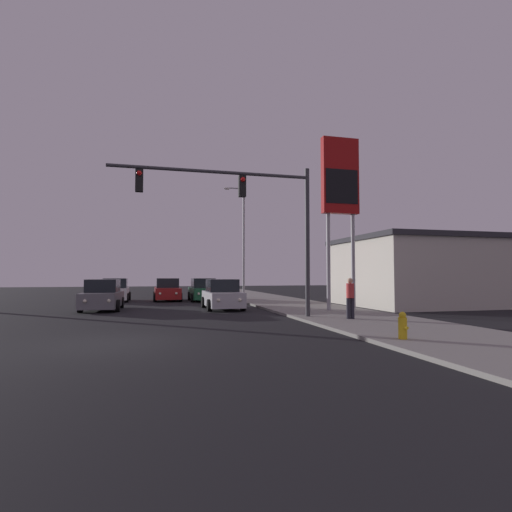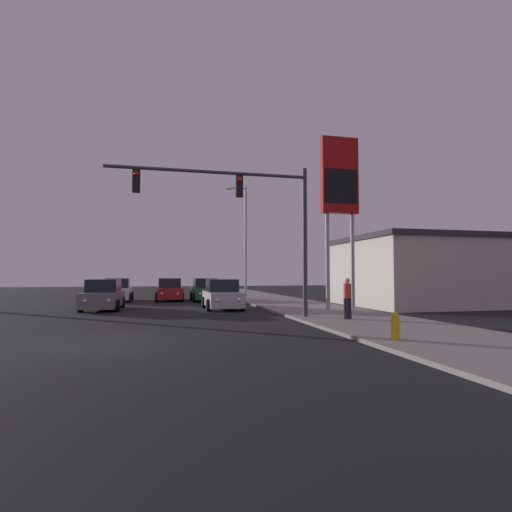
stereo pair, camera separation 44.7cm
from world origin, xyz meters
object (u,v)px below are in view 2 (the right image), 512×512
car_white (118,291)px  car_silver (222,295)px  fire_hydrant (395,326)px  pedestrian_on_sidewalk (347,296)px  gas_station_sign (339,185)px  car_grey (103,296)px  car_green (205,291)px  street_lamp (244,236)px  car_red (169,290)px  traffic_light_mast (249,207)px

car_white → car_silver: size_ratio=1.00×
fire_hydrant → pedestrian_on_sidewalk: (1.05, 5.11, 0.55)m
car_white → pedestrian_on_sidewalk: (10.62, -15.87, 0.27)m
pedestrian_on_sidewalk → gas_station_sign: bearing=68.6°
car_grey → fire_hydrant: bearing=127.4°
car_grey → car_silver: (6.48, -0.95, 0.00)m
car_green → pedestrian_on_sidewalk: size_ratio=2.59×
car_green → pedestrian_on_sidewalk: pedestrian_on_sidewalk is taller
street_lamp → gas_station_sign: size_ratio=1.00×
car_white → gas_station_sign: 18.00m
car_grey → car_red: 8.39m
car_grey → pedestrian_on_sidewalk: size_ratio=2.60×
fire_hydrant → car_silver: bearing=103.7°
car_silver → pedestrian_on_sidewalk: 8.44m
car_grey → gas_station_sign: gas_station_sign is taller
car_white → gas_station_sign: bearing=134.4°
car_silver → gas_station_sign: bearing=148.4°
car_green → traffic_light_mast: bearing=91.0°
car_grey → car_green: bearing=-131.6°
car_white → car_red: bearing=178.5°
car_green → fire_hydrant: bearing=98.2°
street_lamp → gas_station_sign: (2.55, -12.52, 1.50)m
traffic_light_mast → car_grey: bearing=134.2°
traffic_light_mast → pedestrian_on_sidewalk: 5.53m
car_white → car_red: (3.73, -0.01, 0.00)m
car_grey → gas_station_sign: (12.14, -4.35, 5.86)m
car_grey → car_silver: 6.55m
car_silver → street_lamp: 10.58m
car_grey → street_lamp: street_lamp is taller
traffic_light_mast → pedestrian_on_sidewalk: (3.82, -1.37, -3.75)m
car_grey → car_green: (6.27, 6.57, 0.00)m
car_green → traffic_light_mast: traffic_light_mast is taller
street_lamp → car_white: bearing=-176.2°
car_silver → pedestrian_on_sidewalk: pedestrian_on_sidewalk is taller
car_red → gas_station_sign: (8.45, -11.88, 5.86)m
car_white → car_silver: same height
car_silver → car_white: bearing=-53.1°
car_white → street_lamp: 10.59m
street_lamp → pedestrian_on_sidewalk: street_lamp is taller
car_green → gas_station_sign: bearing=117.2°
gas_station_sign → car_green: bearing=118.3°
car_green → pedestrian_on_sidewalk: 15.51m
car_grey → fire_hydrant: car_grey is taller
fire_hydrant → pedestrian_on_sidewalk: pedestrian_on_sidewalk is taller
car_red → street_lamp: bearing=-174.8°
street_lamp → car_silver: bearing=-108.8°
fire_hydrant → car_green: bearing=99.3°
car_silver → gas_station_sign: gas_station_sign is taller
car_white → gas_station_sign: gas_station_sign is taller
street_lamp → car_grey: bearing=-139.5°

